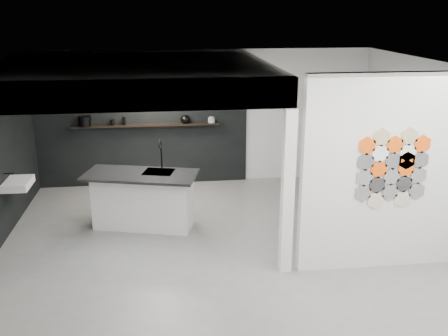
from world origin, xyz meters
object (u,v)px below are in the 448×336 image
partition_panel (387,174)px  kettle (185,119)px  utensil_cup (112,123)px  stockpot (85,121)px  glass_bowl (212,120)px  bottle_dark (124,121)px  kitchen_island (143,199)px  glass_vase (212,120)px  wall_basin (18,184)px

partition_panel → kettle: (-2.62, 3.87, 0.01)m
partition_panel → utensil_cup: bearing=136.7°
partition_panel → utensil_cup: partition_panel is taller
stockpot → kettle: bearing=0.0°
stockpot → kettle: size_ratio=1.22×
glass_bowl → utensil_cup: utensil_cup is taller
partition_panel → stockpot: (-4.64, 3.87, 0.02)m
glass_bowl → bottle_dark: bearing=180.0°
kitchen_island → stockpot: stockpot is taller
stockpot → utensil_cup: bearing=0.0°
glass_vase → bottle_dark: bottle_dark is taller
glass_bowl → glass_vase: (0.00, 0.00, 0.01)m
kitchen_island → kettle: size_ratio=9.84×
kitchen_island → glass_vase: size_ratio=15.94×
wall_basin → kitchen_island: (2.01, -0.04, -0.35)m
glass_vase → utensil_cup: size_ratio=1.16×
wall_basin → stockpot: size_ratio=2.43×
partition_panel → kitchen_island: size_ratio=1.40×
partition_panel → wall_basin: (-5.46, 1.80, -0.55)m
glass_vase → glass_bowl: bearing=0.0°
partition_panel → stockpot: 6.04m
stockpot → glass_bowl: size_ratio=1.71×
kitchen_island → utensil_cup: bearing=122.0°
partition_panel → stockpot: partition_panel is taller
wall_basin → kitchen_island: bearing=-1.1°
bottle_dark → kitchen_island: bearing=-78.9°
wall_basin → utensil_cup: 2.53m
glass_vase → bottle_dark: 1.79m
glass_bowl → glass_vase: bearing=0.0°
kitchen_island → kettle: (0.83, 2.11, 0.90)m
partition_panel → wall_basin: bearing=161.8°
kitchen_island → glass_vase: bearing=71.7°
wall_basin → glass_bowl: bearing=31.3°
partition_panel → kettle: size_ratio=13.76×
partition_panel → glass_bowl: (-2.08, 3.87, -0.03)m
wall_basin → kitchen_island: kitchen_island is taller
kitchen_island → stockpot: 2.59m
bottle_dark → utensil_cup: bottle_dark is taller
kettle → bottle_dark: kettle is taller
wall_basin → glass_vase: (3.39, 2.07, 0.53)m
kettle → glass_bowl: 0.55m
partition_panel → glass_bowl: 4.39m
wall_basin → glass_vase: 4.01m
partition_panel → bottle_dark: bearing=135.0°
partition_panel → bottle_dark: size_ratio=17.49×
bottle_dark → glass_bowl: bearing=0.0°
partition_panel → wall_basin: partition_panel is taller
wall_basin → bottle_dark: size_ratio=3.75×
partition_panel → kitchen_island: (-3.45, 1.76, -0.90)m
kitchen_island → bottle_dark: 2.32m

